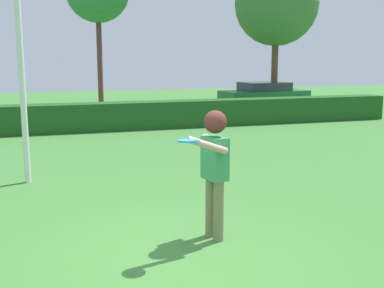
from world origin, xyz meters
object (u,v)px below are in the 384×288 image
(birch_tree, at_px, (276,4))
(frisbee, at_px, (188,141))
(parked_car_green, at_px, (264,94))
(person, at_px, (214,160))

(birch_tree, bearing_deg, frisbee, -120.53)
(parked_car_green, bearing_deg, person, -118.46)
(frisbee, bearing_deg, parked_car_green, 60.81)
(parked_car_green, bearing_deg, birch_tree, 25.79)
(person, bearing_deg, parked_car_green, 61.54)
(frisbee, xyz_separation_m, birch_tree, (9.44, 16.01, 3.47))
(frisbee, relative_size, parked_car_green, 0.06)
(frisbee, bearing_deg, birch_tree, 59.47)
(person, relative_size, birch_tree, 0.26)
(parked_car_green, bearing_deg, frisbee, -119.19)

